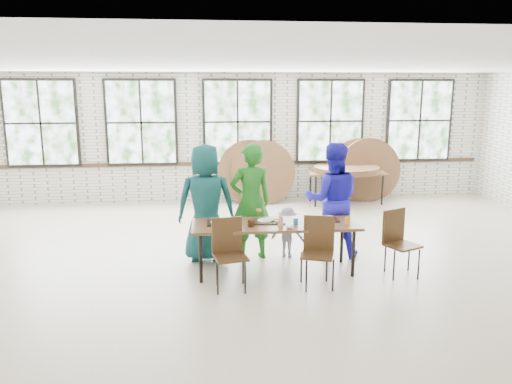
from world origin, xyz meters
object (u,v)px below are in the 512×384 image
dining_table (275,227)px  storage_table (346,174)px  chair_near_left (229,247)px  chair_near_right (318,245)px

dining_table → storage_table: same height
chair_near_left → chair_near_right: (1.21, -0.04, 0.00)m
dining_table → storage_table: (2.28, 4.23, -0.00)m
chair_near_left → storage_table: size_ratio=0.52×
chair_near_right → storage_table: (1.77, 4.75, 0.13)m
storage_table → chair_near_right: bearing=-107.2°
dining_table → chair_near_left: (-0.70, -0.48, -0.13)m
dining_table → chair_near_right: bearing=-44.7°
chair_near_left → chair_near_right: bearing=-12.6°
dining_table → chair_near_right: chair_near_right is taller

